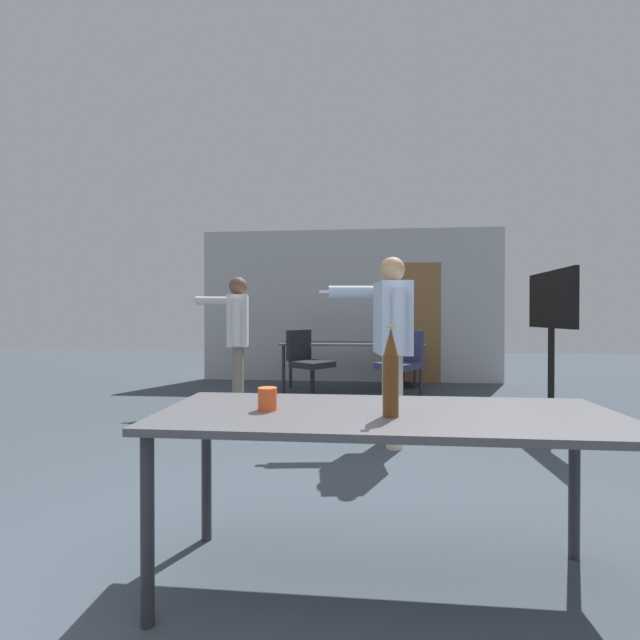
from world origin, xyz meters
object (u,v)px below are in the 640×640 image
object	(u,v)px
beer_bottle	(391,374)
office_chair_mid_tucked	(308,366)
person_right_polo	(391,333)
office_chair_side_rolled	(401,359)
office_chair_near_pushed	(401,368)
drink_cup	(267,399)
tv_screen	(552,334)
person_near_casual	(237,330)

from	to	relation	value
beer_bottle	office_chair_mid_tucked	bearing A→B (deg)	101.36
person_right_polo	office_chair_side_rolled	bearing A→B (deg)	-14.11
office_chair_mid_tucked	office_chair_side_rolled	distance (m)	1.82
office_chair_near_pushed	drink_cup	world-z (taller)	office_chair_near_pushed
person_right_polo	office_chair_mid_tucked	size ratio (longest dim) A/B	1.76
tv_screen	person_near_casual	world-z (taller)	person_near_casual
person_right_polo	person_near_casual	bearing A→B (deg)	48.35
office_chair_mid_tucked	drink_cup	bearing A→B (deg)	41.97
office_chair_near_pushed	office_chair_mid_tucked	bearing A→B (deg)	34.22
beer_bottle	drink_cup	xyz separation A→B (m)	(-0.51, 0.07, -0.12)
person_right_polo	office_chair_side_rolled	world-z (taller)	person_right_polo
tv_screen	office_chair_mid_tucked	world-z (taller)	tv_screen
office_chair_near_pushed	beer_bottle	bearing A→B (deg)	120.97
person_near_casual	office_chair_mid_tucked	xyz separation A→B (m)	(0.77, 0.79, -0.52)
beer_bottle	person_near_casual	bearing A→B (deg)	115.72
office_chair_mid_tucked	drink_cup	xyz separation A→B (m)	(0.31, -4.03, 0.34)
office_chair_mid_tucked	beer_bottle	bearing A→B (deg)	48.90
office_chair_side_rolled	tv_screen	bearing A→B (deg)	-42.70
office_chair_near_pushed	person_near_casual	bearing A→B (deg)	56.76
beer_bottle	person_right_polo	bearing A→B (deg)	85.94
person_near_casual	office_chair_near_pushed	bearing A→B (deg)	-83.28
office_chair_near_pushed	beer_bottle	world-z (taller)	beer_bottle
person_near_casual	beer_bottle	distance (m)	3.67
person_near_casual	beer_bottle	size ratio (longest dim) A/B	4.46
tv_screen	beer_bottle	size ratio (longest dim) A/B	4.39
tv_screen	office_chair_near_pushed	distance (m)	1.97
person_near_casual	drink_cup	size ratio (longest dim) A/B	16.83
tv_screen	office_chair_side_rolled	bearing A→B (deg)	-155.21
tv_screen	person_right_polo	world-z (taller)	person_right_polo
person_near_casual	office_chair_near_pushed	size ratio (longest dim) A/B	1.70
office_chair_mid_tucked	drink_cup	world-z (taller)	office_chair_mid_tucked
office_chair_near_pushed	office_chair_side_rolled	size ratio (longest dim) A/B	1.01
person_near_casual	person_right_polo	bearing A→B (deg)	-137.75
office_chair_side_rolled	drink_cup	bearing A→B (deg)	-78.96
beer_bottle	drink_cup	world-z (taller)	beer_bottle
person_near_casual	office_chair_side_rolled	size ratio (longest dim) A/B	1.73
drink_cup	office_chair_mid_tucked	bearing A→B (deg)	94.42
person_near_casual	office_chair_mid_tucked	world-z (taller)	person_near_casual
person_near_casual	office_chair_near_pushed	xyz separation A→B (m)	(2.02, 0.73, -0.52)
tv_screen	person_right_polo	xyz separation A→B (m)	(-1.60, -0.57, 0.03)
tv_screen	drink_cup	xyz separation A→B (m)	(-2.27, -2.61, -0.17)
office_chair_side_rolled	beer_bottle	bearing A→B (deg)	-73.41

